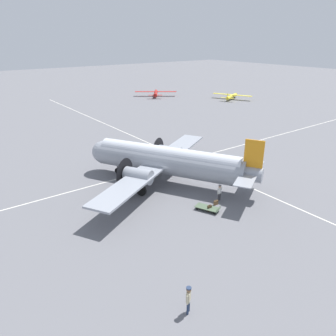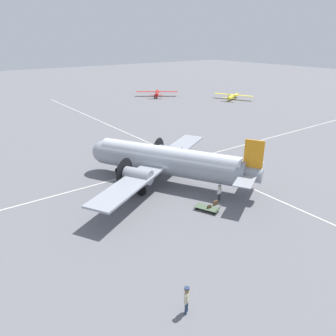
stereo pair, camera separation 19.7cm
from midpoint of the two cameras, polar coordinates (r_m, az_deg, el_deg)
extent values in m
plane|color=slate|center=(36.53, 0.15, -2.60)|extent=(300.00, 300.00, 0.00)
cube|color=silver|center=(39.80, -3.55, -0.50)|extent=(120.00, 0.16, 0.01)
cube|color=silver|center=(40.36, 7.50, -0.33)|extent=(0.16, 120.00, 0.01)
cylinder|color=#9399A3|center=(35.57, 0.16, 1.03)|extent=(10.61, 16.02, 2.75)
cylinder|color=silver|center=(35.31, 0.16, 2.17)|extent=(9.49, 14.90, 1.92)
sphere|color=#9399A3|center=(39.57, -11.02, 2.81)|extent=(2.61, 2.61, 2.61)
cylinder|color=#9399A3|center=(33.21, 13.50, -0.92)|extent=(2.92, 3.60, 1.51)
cube|color=orange|center=(32.44, 14.86, 2.04)|extent=(1.02, 1.68, 3.16)
cube|color=#9399A3|center=(33.09, 14.21, -0.81)|extent=(7.27, 5.05, 0.10)
cube|color=#9399A3|center=(36.18, -1.62, 0.81)|extent=(21.51, 13.63, 0.20)
cylinder|color=#9399A3|center=(33.08, -5.05, -1.33)|extent=(2.72, 3.24, 1.51)
cylinder|color=black|center=(33.84, -7.39, -0.88)|extent=(2.79, 1.58, 3.17)
sphere|color=black|center=(33.91, -7.59, -0.84)|extent=(0.53, 0.53, 0.53)
cylinder|color=#9399A3|center=(39.64, 0.50, 2.76)|extent=(2.72, 3.24, 1.51)
cylinder|color=black|center=(40.27, -1.55, 3.07)|extent=(2.79, 1.58, 3.17)
sphere|color=black|center=(40.33, -1.74, 3.09)|extent=(0.53, 0.53, 0.53)
cylinder|color=#4C4C51|center=(33.40, -4.56, -3.15)|extent=(0.18, 0.18, 1.00)
cylinder|color=black|center=(33.62, -4.53, -3.91)|extent=(0.80, 1.11, 1.10)
cylinder|color=#4C4C51|center=(39.91, 0.87, 1.21)|extent=(0.18, 0.18, 1.00)
cylinder|color=black|center=(40.09, 0.87, 0.55)|extent=(0.80, 1.11, 1.10)
cylinder|color=#4C4C51|center=(39.16, -8.63, 0.14)|extent=(0.14, 0.14, 0.89)
cylinder|color=black|center=(39.32, -8.59, -0.46)|extent=(0.50, 0.70, 0.70)
cylinder|color=navy|center=(20.78, 3.41, -23.22)|extent=(0.13, 0.13, 0.89)
cylinder|color=navy|center=(20.96, 3.62, -22.74)|extent=(0.13, 0.13, 0.89)
cube|color=beige|center=(20.33, 3.57, -21.43)|extent=(0.47, 0.41, 0.67)
sphere|color=#8C6647|center=(20.00, 3.60, -20.42)|extent=(0.30, 0.30, 0.30)
cylinder|color=beige|center=(20.17, 3.34, -21.99)|extent=(0.10, 0.10, 0.63)
cylinder|color=beige|center=(20.54, 3.78, -21.01)|extent=(0.10, 0.10, 0.63)
cube|color=navy|center=(20.29, 3.26, -21.20)|extent=(0.05, 0.04, 0.43)
cylinder|color=navy|center=(19.92, 3.61, -20.16)|extent=(0.43, 0.43, 0.07)
cylinder|color=#2D2D33|center=(32.97, 9.17, -4.97)|extent=(0.12, 0.12, 0.81)
cylinder|color=#2D2D33|center=(32.81, 8.91, -5.10)|extent=(0.12, 0.12, 0.81)
cube|color=white|center=(32.58, 9.11, -3.93)|extent=(0.40, 0.22, 0.61)
sphere|color=tan|center=(32.39, 9.16, -3.23)|extent=(0.27, 0.27, 0.27)
cylinder|color=white|center=(32.76, 9.37, -3.85)|extent=(0.09, 0.09, 0.57)
cylinder|color=white|center=(32.42, 8.84, -4.10)|extent=(0.09, 0.09, 0.57)
cylinder|color=#2D2D33|center=(32.35, 9.17, -3.05)|extent=(0.31, 0.31, 0.07)
cube|color=brown|center=(32.17, 8.47, -6.01)|extent=(0.46, 0.20, 0.44)
cube|color=#4A3520|center=(32.05, 8.49, -5.61)|extent=(0.16, 0.14, 0.02)
cube|color=#47331E|center=(31.00, 7.36, -6.96)|extent=(0.41, 0.19, 0.56)
cube|color=#312315|center=(30.85, 7.39, -6.45)|extent=(0.15, 0.14, 0.02)
cube|color=#4C6047|center=(31.05, 6.99, -6.86)|extent=(1.85, 2.47, 0.04)
cube|color=#4C6047|center=(30.59, 8.90, -6.92)|extent=(0.95, 0.45, 0.04)
cylinder|color=#4C6047|center=(30.25, 8.56, -7.49)|extent=(0.04, 0.04, 0.22)
cylinder|color=#4C6047|center=(31.04, 9.22, -6.72)|extent=(0.04, 0.04, 0.22)
cylinder|color=black|center=(31.08, 5.22, -7.08)|extent=(0.17, 0.28, 0.28)
cylinder|color=black|center=(31.74, 5.84, -6.45)|extent=(0.17, 0.28, 0.28)
cylinder|color=black|center=(30.52, 8.16, -7.81)|extent=(0.17, 0.28, 0.28)
cylinder|color=black|center=(31.19, 8.72, -7.15)|extent=(0.17, 0.28, 0.28)
cylinder|color=yellow|center=(88.06, 11.29, 12.11)|extent=(6.62, 3.67, 0.84)
sphere|color=black|center=(91.46, 12.02, 12.41)|extent=(0.76, 0.76, 0.76)
cube|color=yellow|center=(88.36, 11.39, 12.39)|extent=(5.32, 9.85, 0.08)
cube|color=yellow|center=(84.78, 10.59, 12.26)|extent=(0.58, 0.31, 1.10)
cube|color=yellow|center=(84.87, 10.57, 11.89)|extent=(1.90, 3.29, 0.04)
cylinder|color=black|center=(90.47, 11.76, 11.92)|extent=(0.29, 0.19, 0.28)
cylinder|color=#4C4C51|center=(90.46, 11.76, 11.99)|extent=(0.06, 0.06, 0.21)
cylinder|color=black|center=(88.04, 10.70, 11.73)|extent=(0.29, 0.19, 0.28)
cylinder|color=#4C4C51|center=(88.02, 10.70, 11.80)|extent=(0.06, 0.06, 0.21)
cylinder|color=black|center=(87.58, 11.66, 11.61)|extent=(0.29, 0.19, 0.28)
cylinder|color=#4C4C51|center=(87.56, 11.67, 11.68)|extent=(0.06, 0.06, 0.21)
cylinder|color=#B2231E|center=(91.22, -1.87, 12.86)|extent=(5.18, 6.60, 0.92)
sphere|color=black|center=(95.09, -1.80, 13.23)|extent=(0.83, 0.83, 0.83)
cube|color=#B2231E|center=(91.57, -1.87, 13.16)|extent=(9.77, 7.60, 0.08)
cube|color=#B2231E|center=(87.48, -1.95, 12.96)|extent=(0.44, 0.57, 1.19)
cube|color=#B2231E|center=(87.58, -1.95, 12.57)|extent=(3.31, 2.64, 0.04)
cylinder|color=black|center=(93.96, -1.82, 12.72)|extent=(0.23, 0.27, 0.28)
cylinder|color=#4C4C51|center=(93.94, -1.82, 12.78)|extent=(0.06, 0.06, 0.21)
cylinder|color=black|center=(90.94, -2.41, 12.40)|extent=(0.23, 0.27, 0.28)
cylinder|color=#4C4C51|center=(90.93, -2.42, 12.47)|extent=(0.06, 0.06, 0.21)
cylinder|color=black|center=(90.89, -1.34, 12.41)|extent=(0.23, 0.27, 0.28)
cylinder|color=#4C4C51|center=(90.88, -1.34, 12.47)|extent=(0.06, 0.06, 0.21)
camera|label=1|loc=(0.10, -89.84, 0.06)|focal=35.00mm
camera|label=2|loc=(0.10, 90.16, -0.06)|focal=35.00mm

